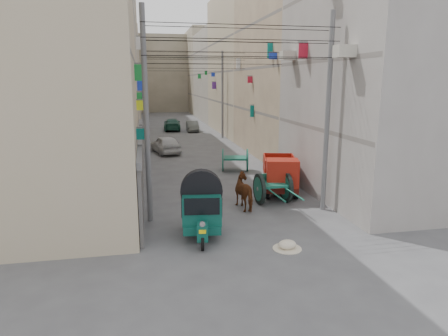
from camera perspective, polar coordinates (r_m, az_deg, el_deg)
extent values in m
plane|color=#4A4A4C|center=(11.14, 9.92, -16.49)|extent=(140.00, 140.00, 0.00)
cube|color=tan|center=(17.62, -26.42, 14.89)|extent=(8.00, 10.00, 13.00)
cube|color=slate|center=(17.19, -12.73, 4.90)|extent=(0.25, 9.80, 0.18)
cube|color=slate|center=(17.08, -13.22, 14.93)|extent=(0.25, 9.80, 0.18)
cube|color=#A49B8C|center=(28.39, -20.62, 12.93)|extent=(8.00, 12.00, 12.00)
cube|color=slate|center=(28.14, -12.30, 7.72)|extent=(0.25, 11.76, 0.18)
cube|color=slate|center=(28.07, -12.59, 13.83)|extent=(0.25, 11.76, 0.18)
cube|color=slate|center=(28.32, -12.89, 19.90)|extent=(0.25, 11.76, 0.18)
cube|color=tan|center=(41.31, -17.88, 14.09)|extent=(8.00, 14.00, 14.00)
cube|color=slate|center=(41.11, -12.09, 9.11)|extent=(0.25, 13.72, 0.18)
cube|color=slate|center=(41.06, -12.28, 13.29)|extent=(0.25, 13.72, 0.18)
cube|color=slate|center=(41.23, -12.48, 17.46)|extent=(0.25, 13.72, 0.18)
cube|color=#99948F|center=(55.22, -16.22, 12.47)|extent=(8.00, 14.00, 11.80)
cube|color=slate|center=(55.09, -11.97, 9.87)|extent=(0.25, 13.72, 0.18)
cube|color=slate|center=(55.06, -12.11, 12.99)|extent=(0.25, 13.72, 0.18)
cube|color=slate|center=(55.19, -12.26, 16.10)|extent=(0.25, 13.72, 0.18)
cube|color=tan|center=(68.20, -15.38, 13.12)|extent=(8.00, 12.00, 13.50)
cube|color=slate|center=(68.09, -11.90, 10.30)|extent=(0.25, 11.76, 0.18)
cube|color=slate|center=(68.06, -12.02, 12.82)|extent=(0.25, 11.76, 0.18)
cube|color=slate|center=(68.16, -12.13, 15.34)|extent=(0.25, 11.76, 0.18)
cube|color=#99948F|center=(20.71, 23.86, 14.55)|extent=(8.00, 10.00, 13.00)
cube|color=slate|center=(18.88, 13.24, 5.52)|extent=(0.25, 9.80, 0.18)
cube|color=slate|center=(18.78, 13.71, 14.65)|extent=(0.25, 9.80, 0.18)
cube|color=tan|center=(30.40, 11.59, 13.36)|extent=(8.00, 12.00, 12.00)
cube|color=slate|center=(29.20, 4.24, 8.12)|extent=(0.25, 11.76, 0.18)
cube|color=slate|center=(29.13, 4.34, 14.02)|extent=(0.25, 11.76, 0.18)
cube|color=slate|center=(29.37, 4.44, 19.88)|extent=(0.25, 11.76, 0.18)
cube|color=tan|center=(42.72, 4.69, 14.55)|extent=(8.00, 14.00, 14.00)
cube|color=slate|center=(41.84, -0.58, 9.43)|extent=(0.25, 13.72, 0.18)
cube|color=slate|center=(41.80, -0.59, 13.54)|extent=(0.25, 13.72, 0.18)
cube|color=slate|center=(41.97, -0.60, 17.64)|extent=(0.25, 13.72, 0.18)
cube|color=#A49B8C|center=(56.28, 0.65, 12.93)|extent=(8.00, 14.00, 11.80)
cube|color=slate|center=(55.64, -3.33, 10.14)|extent=(0.25, 13.72, 0.18)
cube|color=slate|center=(55.61, -3.37, 13.23)|extent=(0.25, 13.72, 0.18)
cube|color=slate|center=(55.74, -3.41, 16.31)|extent=(0.25, 13.72, 0.18)
cube|color=tan|center=(69.06, -1.65, 13.53)|extent=(8.00, 12.00, 13.50)
cube|color=slate|center=(68.53, -4.88, 10.53)|extent=(0.25, 11.76, 0.18)
cube|color=slate|center=(68.50, -4.93, 13.04)|extent=(0.25, 11.76, 0.18)
cube|color=slate|center=(68.61, -4.98, 15.54)|extent=(0.25, 11.76, 0.18)
cube|color=tan|center=(75.15, -8.77, 13.11)|extent=(22.00, 10.00, 13.00)
cube|color=#535459|center=(14.43, -11.82, -4.17)|extent=(0.12, 3.00, 2.60)
cube|color=#5F5F62|center=(14.09, -12.00, 1.50)|extent=(0.18, 3.20, 0.25)
cube|color=#535459|center=(18.01, -11.78, -0.87)|extent=(0.12, 3.00, 2.60)
cube|color=#5F5F62|center=(17.74, -11.92, 3.70)|extent=(0.18, 3.20, 0.25)
cube|color=#535459|center=(21.63, -11.75, 1.33)|extent=(0.12, 3.00, 2.60)
cube|color=#5F5F62|center=(21.41, -11.87, 5.15)|extent=(0.18, 3.20, 0.25)
cube|color=#535459|center=(25.38, -11.73, 2.94)|extent=(0.12, 3.00, 2.60)
cube|color=#5F5F62|center=(25.19, -11.83, 6.20)|extent=(0.18, 3.20, 0.25)
cube|color=blue|center=(43.98, -1.57, 13.19)|extent=(0.38, 0.08, 0.41)
cube|color=#59268E|center=(50.69, -11.73, 10.17)|extent=(0.27, 0.08, 0.71)
cube|color=#0A776E|center=(15.61, -11.61, 4.79)|extent=(0.44, 0.08, 0.42)
cube|color=blue|center=(24.85, -11.79, 11.72)|extent=(0.45, 0.08, 0.84)
cube|color=#188635|center=(54.45, -3.54, 12.94)|extent=(0.41, 0.08, 0.59)
cube|color=#DCEF1A|center=(18.85, -11.83, 8.76)|extent=(0.38, 0.08, 0.44)
cube|color=#59268E|center=(43.25, -1.43, 11.71)|extent=(0.43, 0.08, 0.72)
cube|color=#188635|center=(49.26, -2.60, 13.41)|extent=(0.28, 0.08, 0.44)
cube|color=white|center=(29.16, -11.97, 17.05)|extent=(0.48, 0.08, 0.84)
cube|color=#59268E|center=(47.15, -11.72, 10.08)|extent=(0.31, 0.08, 0.44)
cube|color=#B91830|center=(29.06, 3.73, 12.48)|extent=(0.35, 0.08, 0.45)
cube|color=white|center=(32.61, 2.06, 14.65)|extent=(0.34, 0.08, 0.79)
cube|color=#188635|center=(21.09, -11.98, 9.81)|extent=(0.28, 0.08, 0.52)
cube|color=#B91830|center=(38.68, -11.93, 13.47)|extent=(0.28, 0.08, 0.74)
cube|color=#0A776E|center=(28.66, 4.02, 8.09)|extent=(0.26, 0.08, 0.80)
cube|color=#B91830|center=(19.94, 11.29, 16.01)|extent=(0.34, 0.08, 0.55)
cube|color=#188635|center=(17.61, -11.89, 13.19)|extent=(0.47, 0.08, 0.67)
cube|color=#59268E|center=(30.21, -11.89, 13.62)|extent=(0.40, 0.08, 0.47)
cube|color=#59268E|center=(30.72, -11.89, 11.92)|extent=(0.32, 0.08, 0.55)
cube|color=blue|center=(24.02, 7.01, 15.58)|extent=(0.47, 0.08, 0.35)
cube|color=#0A776E|center=(24.86, 6.58, 16.28)|extent=(0.32, 0.08, 0.89)
cube|color=#B91830|center=(19.85, 11.24, 16.14)|extent=(0.44, 0.08, 0.69)
cube|color=#188635|center=(15.24, -12.61, 3.22)|extent=(0.10, 3.20, 0.80)
cube|color=white|center=(24.17, -12.25, 6.53)|extent=(0.10, 3.20, 0.80)
cube|color=white|center=(36.13, -12.04, 8.38)|extent=(0.10, 3.20, 0.80)
cube|color=#DCEF1A|center=(48.11, -11.94, 9.31)|extent=(0.10, 3.20, 0.80)
cube|color=#BE4416|center=(17.09, 15.79, 4.02)|extent=(0.10, 3.20, 0.80)
cube|color=#59268E|center=(25.38, 6.54, 6.99)|extent=(0.10, 3.20, 0.80)
cube|color=#B91830|center=(36.95, 0.79, 8.73)|extent=(0.10, 3.20, 0.80)
cube|color=blue|center=(48.73, -2.22, 9.60)|extent=(0.10, 3.20, 0.80)
cube|color=#B6B2A4|center=(15.89, 16.85, 15.68)|extent=(0.70, 0.55, 0.45)
cube|color=#B6B2A4|center=(21.39, 9.08, 15.59)|extent=(0.70, 0.55, 0.45)
cylinder|color=#5F5F62|center=(15.11, -11.03, 7.04)|extent=(0.20, 0.20, 8.00)
cylinder|color=#5F5F62|center=(16.78, 14.58, 7.39)|extent=(0.20, 0.20, 8.00)
cylinder|color=#5F5F62|center=(37.08, -11.38, 10.05)|extent=(0.20, 0.20, 8.00)
cylinder|color=#5F5F62|center=(37.79, -0.22, 10.33)|extent=(0.20, 0.20, 8.00)
cylinder|color=black|center=(15.04, 3.00, 15.62)|extent=(7.40, 0.02, 0.02)
cylinder|color=black|center=(15.08, 3.03, 17.90)|extent=(7.40, 0.02, 0.02)
cylinder|color=black|center=(15.14, 3.05, 19.78)|extent=(7.40, 0.02, 0.02)
cylinder|color=black|center=(16.01, 2.08, 15.43)|extent=(7.40, 0.02, 0.02)
cylinder|color=black|center=(16.05, 2.10, 17.57)|extent=(7.40, 0.02, 0.02)
cylinder|color=black|center=(16.10, 2.11, 19.34)|extent=(7.40, 0.02, 0.02)
cylinder|color=black|center=(21.39, -1.45, 14.66)|extent=(7.40, 0.02, 0.02)
cylinder|color=black|center=(21.42, -1.46, 16.26)|extent=(7.40, 0.02, 0.02)
cylinder|color=black|center=(21.46, -1.46, 17.60)|extent=(7.40, 0.02, 0.02)
cylinder|color=black|center=(29.30, -4.23, 14.01)|extent=(7.40, 0.02, 0.02)
cylinder|color=black|center=(29.32, -4.25, 15.18)|extent=(7.40, 0.02, 0.02)
cylinder|color=black|center=(29.35, -4.27, 16.16)|extent=(7.40, 0.02, 0.02)
cylinder|color=black|center=(37.25, -5.82, 13.62)|extent=(7.40, 0.02, 0.02)
cylinder|color=black|center=(37.26, -5.84, 14.55)|extent=(7.40, 0.02, 0.02)
cylinder|color=black|center=(37.29, -5.86, 15.31)|extent=(7.40, 0.02, 0.02)
cylinder|color=black|center=(13.03, -3.09, -10.51)|extent=(0.19, 0.58, 0.57)
cylinder|color=black|center=(14.82, -5.37, -7.65)|extent=(0.19, 0.58, 0.57)
cylinder|color=black|center=(14.83, -1.04, -7.58)|extent=(0.19, 0.58, 0.57)
cube|color=#0C483D|center=(14.18, -3.18, -7.69)|extent=(1.50, 2.07, 0.28)
cube|color=#0C483D|center=(12.95, -3.11, -9.10)|extent=(0.41, 0.50, 0.56)
cylinder|color=silver|center=(12.61, -3.11, -7.99)|extent=(0.19, 0.07, 0.18)
cube|color=yellow|center=(12.68, -3.10, -9.09)|extent=(0.22, 0.06, 0.12)
cube|color=#0C483D|center=(14.04, -3.21, -5.41)|extent=(1.53, 1.87, 0.96)
cube|color=black|center=(13.12, -3.17, -5.53)|extent=(1.16, 0.21, 0.56)
cube|color=black|center=(14.02, -5.95, -5.05)|extent=(0.20, 1.21, 0.66)
cube|color=black|center=(14.03, -0.48, -4.97)|extent=(0.20, 1.21, 0.66)
cube|color=white|center=(13.35, -3.13, -8.67)|extent=(1.26, 0.21, 0.06)
cylinder|color=black|center=(17.65, 5.07, -3.00)|extent=(0.21, 1.37, 1.36)
cylinder|color=#145946|center=(17.65, 5.07, -3.00)|extent=(0.22, 1.07, 1.06)
cylinder|color=#5F5F62|center=(17.65, 5.07, -3.00)|extent=(0.22, 0.19, 0.18)
cylinder|color=black|center=(18.09, 8.86, -2.71)|extent=(0.21, 1.37, 1.36)
cylinder|color=#145946|center=(18.09, 8.86, -2.71)|extent=(0.22, 1.07, 1.06)
cylinder|color=#5F5F62|center=(18.09, 8.86, -2.71)|extent=(0.22, 0.19, 0.18)
cylinder|color=#5F5F62|center=(17.86, 6.99, -2.86)|extent=(1.32, 0.14, 0.08)
cube|color=#145946|center=(17.81, 7.00, -2.31)|extent=(1.07, 1.12, 0.10)
cube|color=#145946|center=(18.20, 6.47, -1.29)|extent=(1.02, 0.13, 0.34)
cylinder|color=#145946|center=(16.61, 7.25, -3.69)|extent=(0.18, 2.24, 0.07)
cylinder|color=#145946|center=(16.90, 9.71, -3.48)|extent=(0.18, 2.24, 0.07)
cylinder|color=black|center=(18.56, 6.24, -3.39)|extent=(0.33, 0.68, 0.65)
cylinder|color=black|center=(20.66, 5.92, -1.75)|extent=(0.33, 0.68, 0.65)
cylinder|color=black|center=(18.68, 10.19, -3.41)|extent=(0.33, 0.68, 0.65)
cylinder|color=black|center=(20.77, 9.47, -1.78)|extent=(0.33, 0.68, 0.65)
cube|color=#4F100B|center=(19.60, 7.96, -1.92)|extent=(2.20, 3.52, 0.35)
cube|color=maroon|center=(18.34, 8.32, -0.70)|extent=(1.65, 1.36, 1.24)
cube|color=black|center=(17.86, 8.47, -0.73)|extent=(1.26, 0.38, 0.54)
cube|color=#4F100B|center=(20.07, 7.86, -0.80)|extent=(1.98, 2.48, 0.12)
cube|color=maroon|center=(19.92, 5.82, 0.41)|extent=(0.60, 2.12, 0.84)
cube|color=maroon|center=(20.05, 9.95, 0.36)|extent=(0.60, 2.12, 0.84)
cube|color=maroon|center=(21.02, 7.66, 0.99)|extent=(1.45, 0.43, 0.84)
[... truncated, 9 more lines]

